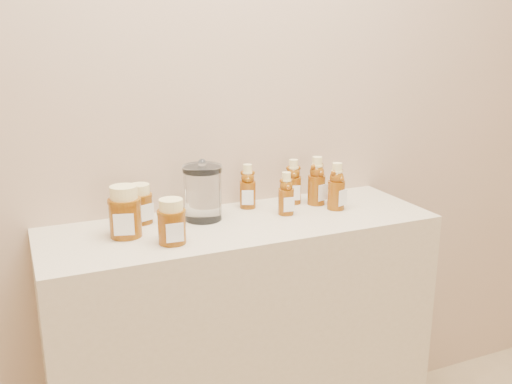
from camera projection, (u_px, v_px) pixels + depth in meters
name	position (u px, v px, depth m)	size (l,w,h in m)	color
wall_back	(216.00, 68.00, 1.79)	(3.50, 0.02, 2.70)	tan
display_table	(242.00, 353.00, 1.86)	(1.20, 0.40, 0.90)	#C0B08D
bear_bottle_back_left	(248.00, 183.00, 1.86)	(0.06, 0.06, 0.17)	#663108
bear_bottle_back_mid	(293.00, 179.00, 1.91)	(0.06, 0.06, 0.17)	#663108
bear_bottle_back_right	(317.00, 178.00, 1.89)	(0.06, 0.06, 0.18)	#663108
bear_bottle_front_left	(286.00, 191.00, 1.79)	(0.05, 0.05, 0.16)	#663108
bear_bottle_front_right	(337.00, 183.00, 1.84)	(0.06, 0.06, 0.17)	#663108
honey_jar_left	(125.00, 211.00, 1.60)	(0.09, 0.09, 0.15)	#663108
honey_jar_back	(140.00, 204.00, 1.72)	(0.08, 0.08, 0.12)	#663108
honey_jar_front	(172.00, 221.00, 1.55)	(0.08, 0.08, 0.13)	#663108
glass_canister	(203.00, 190.00, 1.74)	(0.12, 0.12, 0.19)	white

